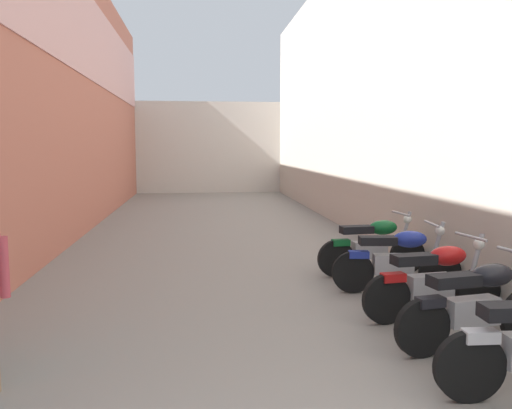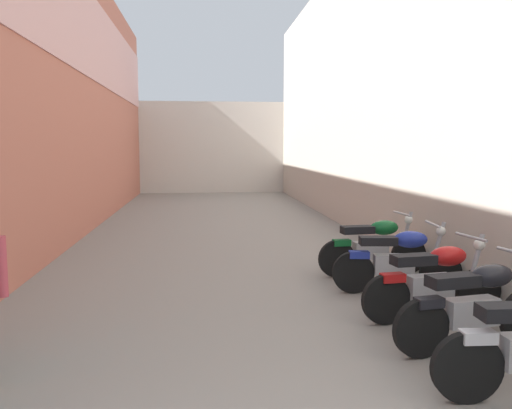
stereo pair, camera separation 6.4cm
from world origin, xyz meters
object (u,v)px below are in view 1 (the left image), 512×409
Objects in this scene: motorcycle_third at (477,303)px; motorcycle_fourth at (435,279)px; motorcycle_sixth at (373,245)px; motorcycle_fifth at (397,258)px.

motorcycle_third is 0.97m from motorcycle_fourth.
motorcycle_third and motorcycle_fourth have the same top height.
motorcycle_sixth is at bearing 90.00° from motorcycle_fourth.
motorcycle_fifth is (0.00, 1.18, 0.00)m from motorcycle_fourth.
motorcycle_fifth is at bearing 90.00° from motorcycle_third.
motorcycle_third is at bearing -90.00° from motorcycle_fourth.
motorcycle_fourth is at bearing -90.00° from motorcycle_fifth.
motorcycle_third and motorcycle_fifth have the same top height.
motorcycle_fourth and motorcycle_sixth have the same top height.
motorcycle_third is 0.99× the size of motorcycle_fifth.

